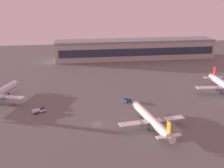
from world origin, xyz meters
name	(u,v)px	position (x,y,z in m)	size (l,w,h in m)	color
ground_plane	(97,124)	(0.00, 0.00, 0.00)	(416.00, 416.00, 0.00)	#605E5B
terminal_building	(135,49)	(46.08, 127.37, 8.09)	(136.11, 22.40, 16.40)	#B2AD99
airplane_taxiway_distant	(152,120)	(22.77, -7.58, 3.68)	(29.64, 37.95, 9.75)	silver
fuel_truck	(39,110)	(-26.41, 16.67, 1.37)	(6.44, 5.16, 2.35)	white
maintenance_van	(127,100)	(18.57, 24.33, 1.18)	(4.37, 4.25, 2.25)	#3372BF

